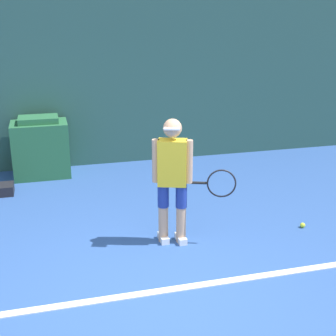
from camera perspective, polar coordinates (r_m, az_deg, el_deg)
The scene contains 6 objects.
ground_plane at distance 4.85m, azimuth -1.72°, elevation -15.68°, with size 24.00×24.00×0.00m, color #2D5193.
back_wall at distance 8.67m, azimuth -8.99°, elevation 10.19°, with size 24.00×0.10×3.04m.
court_baseline at distance 4.94m, azimuth -2.03°, elevation -14.93°, with size 21.60×0.10×0.01m.
tennis_player at distance 5.59m, azimuth 0.71°, elevation -1.02°, with size 0.96×0.42×1.56m.
tennis_ball at distance 6.52m, azimuth 16.09°, elevation -6.71°, with size 0.07×0.07×0.07m.
covered_chair at distance 8.40m, azimuth -15.25°, elevation 2.40°, with size 0.94×0.68×1.05m.
Camera 1 is at (-0.90, -3.92, 2.71)m, focal length 50.00 mm.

